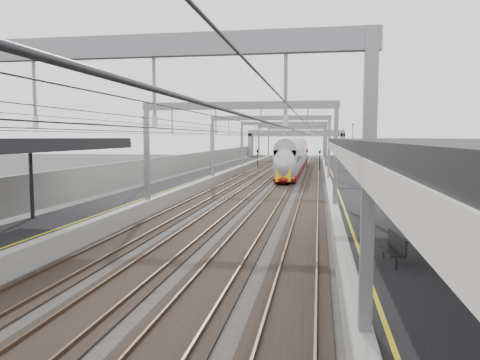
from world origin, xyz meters
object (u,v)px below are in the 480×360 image
(overbridge, at_px, (296,137))
(signal_green, at_px, (257,154))
(train, at_px, (294,159))
(bench, at_px, (394,246))

(overbridge, bearing_deg, signal_green, -100.38)
(train, bearing_deg, bench, -83.58)
(overbridge, relative_size, signal_green, 6.33)
(overbridge, distance_m, bench, 92.59)
(overbridge, height_order, train, overbridge)
(overbridge, height_order, bench, overbridge)
(bench, bearing_deg, train, 96.42)
(train, distance_m, signal_green, 10.45)
(bench, height_order, signal_green, signal_green)
(train, height_order, signal_green, train)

